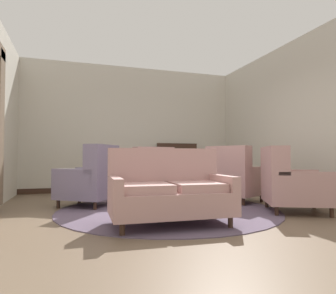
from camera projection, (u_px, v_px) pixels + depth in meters
ground at (175, 213)px, 4.43m from camera, size 9.10×9.10×0.00m
wall_back at (133, 129)px, 7.58m from camera, size 5.46×0.08×3.10m
wall_right at (280, 122)px, 6.22m from camera, size 0.08×4.55×3.10m
baseboard_back at (133, 188)px, 7.47m from camera, size 5.30×0.03×0.12m
area_rug at (169, 210)px, 4.72m from camera, size 3.43×3.43×0.01m
coffee_table at (184, 185)px, 4.61m from camera, size 0.87×0.87×0.50m
porcelain_vase at (186, 169)px, 4.64m from camera, size 0.17×0.17×0.34m
settee at (170, 192)px, 3.70m from camera, size 1.49×0.85×0.95m
armchair_far_left at (149, 177)px, 5.95m from camera, size 0.93×0.98×1.03m
armchair_near_sideboard at (92, 180)px, 5.06m from camera, size 1.12×1.10×1.04m
armchair_back_corner at (291, 184)px, 4.55m from camera, size 1.17×1.16×0.99m
armchair_near_window at (234, 179)px, 5.53m from camera, size 1.12×1.12×1.03m
sideboard at (179, 170)px, 7.61m from camera, size 1.09×0.36×1.19m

